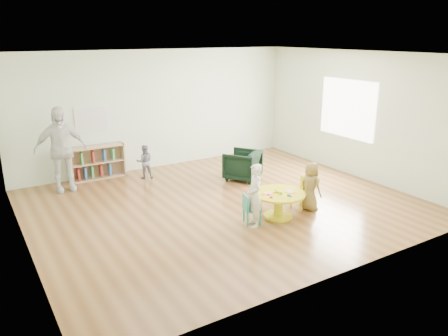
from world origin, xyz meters
name	(u,v)px	position (x,y,z in m)	size (l,w,h in m)	color
room	(225,106)	(0.01, 0.00, 1.89)	(7.10, 7.00, 2.80)	brown
activity_table	(279,200)	(0.50, -1.03, 0.32)	(0.92, 0.92, 0.51)	yellow
kid_chair_left	(250,208)	(-0.09, -0.99, 0.28)	(0.35, 0.35, 0.53)	teal
kid_chair_right	(303,192)	(1.17, -0.91, 0.31)	(0.33, 0.33, 0.58)	yellow
bookshelf	(97,162)	(-1.61, 2.86, 0.37)	(1.20, 0.30, 0.75)	tan
alphabet_poster	(92,118)	(-1.60, 2.98, 1.35)	(0.74, 0.01, 0.54)	white
armchair	(242,165)	(1.14, 1.07, 0.33)	(0.70, 0.72, 0.66)	black
child_left	(255,196)	(-0.08, -1.11, 0.55)	(0.40, 0.26, 1.09)	white
child_right	(311,186)	(1.21, -1.06, 0.46)	(0.45, 0.29, 0.91)	gold
toddler	(145,162)	(-0.69, 2.29, 0.38)	(0.37, 0.29, 0.77)	#171839
adult_caretaker	(61,149)	(-2.44, 2.40, 0.88)	(1.03, 0.43, 1.77)	silver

